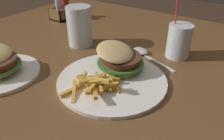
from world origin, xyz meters
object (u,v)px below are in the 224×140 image
at_px(meal_plate_near, 115,69).
at_px(spoon, 142,52).
at_px(beer_glass, 80,28).
at_px(juice_glass, 179,43).
at_px(condiment_caddy, 63,11).

relative_size(meal_plate_near, spoon, 1.66).
height_order(beer_glass, juice_glass, juice_glass).
relative_size(meal_plate_near, beer_glass, 2.13).
height_order(juice_glass, spoon, juice_glass).
bearing_deg(condiment_caddy, spoon, -104.04).
bearing_deg(meal_plate_near, beer_glass, 63.75).
distance_m(meal_plate_near, beer_glass, 0.27).
bearing_deg(beer_glass, meal_plate_near, -116.25).
relative_size(meal_plate_near, condiment_caddy, 2.48).
distance_m(meal_plate_near, spoon, 0.18).
distance_m(beer_glass, condiment_caddy, 0.34).
relative_size(juice_glass, condiment_caddy, 1.53).
height_order(beer_glass, condiment_caddy, beer_glass).
distance_m(beer_glass, spoon, 0.25).
xyz_separation_m(spoon, condiment_caddy, (0.13, 0.52, 0.03)).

